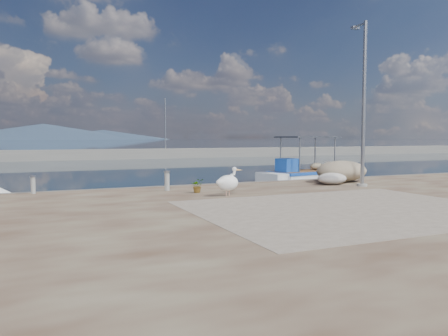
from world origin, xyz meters
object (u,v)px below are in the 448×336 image
pelican (228,182)px  lamp_post (363,109)px  boat_right (307,177)px  bollard_near (167,180)px

pelican → lamp_post: bearing=-4.3°
lamp_post → pelican: bearing=-175.4°
boat_right → bollard_near: (-10.07, -4.99, 0.68)m
bollard_near → boat_right: bearing=26.4°
pelican → boat_right: bearing=32.1°
pelican → bollard_near: 2.88m
boat_right → bollard_near: 11.26m
boat_right → pelican: bearing=-148.7°
boat_right → bollard_near: size_ratio=8.56×
boat_right → pelican: size_ratio=6.20×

